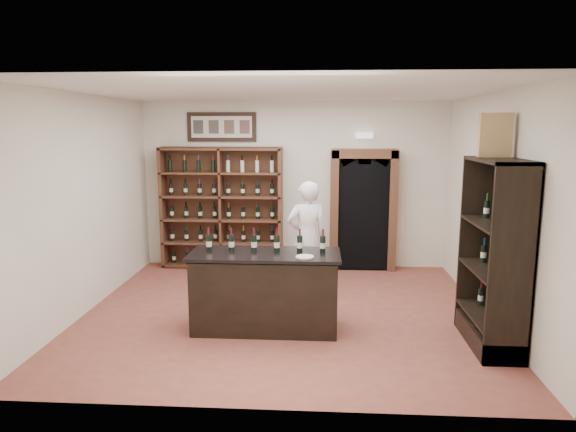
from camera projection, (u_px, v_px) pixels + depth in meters
The scene contains 20 objects.
floor at pixel (284, 312), 7.15m from camera, with size 5.50×5.50×0.00m, color #94483B.
ceiling at pixel (284, 92), 6.63m from camera, with size 5.50×5.50×0.00m, color white.
wall_back at pixel (294, 185), 9.35m from camera, with size 5.50×0.04×3.00m, color silver.
wall_left at pixel (85, 204), 7.06m from camera, with size 0.04×5.00×3.00m, color silver.
wall_right at pixel (493, 208), 6.72m from camera, with size 0.04×5.00×3.00m, color silver.
wine_shelf at pixel (222, 208), 9.33m from camera, with size 2.20×0.38×2.20m.
framed_picture at pixel (222, 127), 9.22m from camera, with size 1.25×0.04×0.52m, color black.
arched_doorway at pixel (363, 207), 9.16m from camera, with size 1.17×0.35×2.17m.
emergency_light at pixel (364, 136), 9.04m from camera, with size 0.30×0.10×0.10m, color white.
tasting_counter at pixel (265, 292), 6.49m from camera, with size 1.88×0.78×1.00m.
counter_bottle_0 at pixel (209, 242), 6.49m from camera, with size 0.07×0.07×0.30m.
counter_bottle_1 at pixel (231, 243), 6.47m from camera, with size 0.07×0.07×0.30m.
counter_bottle_2 at pixel (254, 243), 6.45m from camera, with size 0.07×0.07×0.30m.
counter_bottle_3 at pixel (277, 243), 6.44m from camera, with size 0.07×0.07×0.30m.
counter_bottle_4 at pixel (300, 244), 6.42m from camera, with size 0.07×0.07×0.30m.
counter_bottle_5 at pixel (323, 244), 6.40m from camera, with size 0.07×0.07×0.30m.
side_cabinet at pixel (495, 283), 5.98m from camera, with size 0.48×1.20×2.20m.
shopkeeper at pixel (307, 237), 7.92m from camera, with size 0.63×0.42×1.74m, color white.
plate at pixel (305, 257), 6.16m from camera, with size 0.22×0.22×0.02m, color beige.
wine_crate at pixel (495, 135), 5.98m from camera, with size 0.36×0.15×0.51m, color tan.
Camera 1 is at (0.48, -6.79, 2.55)m, focal length 32.00 mm.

